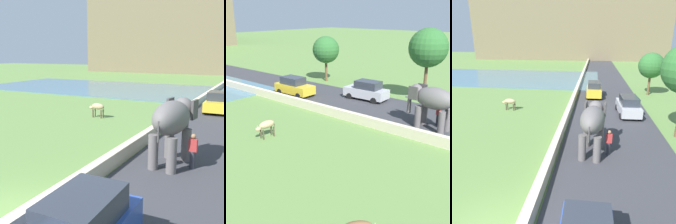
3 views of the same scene
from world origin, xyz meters
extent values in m
cube|color=beige|center=(1.20, 18.00, 0.35)|extent=(0.40, 110.00, 0.70)
cube|color=slate|center=(-14.00, 32.54, 0.04)|extent=(36.00, 18.00, 0.08)
cube|color=#75664C|center=(-6.00, 80.69, 10.68)|extent=(64.00, 28.00, 21.36)
ellipsoid|color=#605B5B|center=(3.42, 6.74, 2.24)|extent=(1.68, 2.84, 1.50)
cylinder|color=#605B5B|center=(3.10, 7.66, 0.80)|extent=(0.44, 0.44, 1.60)
cylinder|color=#605B5B|center=(3.94, 7.57, 0.80)|extent=(0.44, 0.44, 1.60)
cylinder|color=#605B5B|center=(2.91, 5.92, 0.80)|extent=(0.44, 0.44, 1.60)
cylinder|color=#605B5B|center=(3.75, 5.82, 0.80)|extent=(0.44, 0.44, 1.60)
ellipsoid|color=#605B5B|center=(3.58, 8.15, 2.42)|extent=(1.09, 1.00, 1.10)
cube|color=#484444|center=(2.97, 8.08, 2.46)|extent=(0.20, 0.71, 0.90)
cube|color=#484444|center=(4.16, 7.95, 2.46)|extent=(0.20, 0.71, 0.90)
cylinder|color=#605B5B|center=(3.63, 8.62, 1.54)|extent=(0.28, 0.28, 1.50)
cone|color=silver|center=(3.40, 8.58, 1.99)|extent=(0.18, 0.57, 0.17)
cone|color=silver|center=(3.84, 8.53, 1.99)|extent=(0.18, 0.57, 0.17)
cylinder|color=#484444|center=(3.28, 5.43, 1.89)|extent=(0.08, 0.08, 0.90)
cylinder|color=#33333D|center=(4.43, 6.74, 0.42)|extent=(0.22, 0.22, 0.85)
cube|color=#B73333|center=(4.43, 6.74, 1.13)|extent=(0.36, 0.22, 0.56)
sphere|color=#997051|center=(4.43, 6.74, 1.52)|extent=(0.22, 0.22, 0.22)
cube|color=#2D333D|center=(3.42, -0.47, 1.45)|extent=(1.50, 2.23, 0.70)
cylinder|color=black|center=(2.59, 0.61, 0.30)|extent=(0.19, 0.60, 0.60)
cube|color=gold|center=(3.42, 20.60, 0.70)|extent=(1.76, 4.03, 0.80)
cube|color=#2D333D|center=(3.42, 20.80, 1.45)|extent=(1.48, 2.22, 0.70)
cylinder|color=black|center=(2.64, 19.28, 0.30)|extent=(0.19, 0.60, 0.60)
cylinder|color=black|center=(2.60, 21.88, 0.30)|extent=(0.19, 0.60, 0.60)
ellipsoid|color=tan|center=(-4.65, 14.29, 0.90)|extent=(1.13, 0.53, 0.50)
cylinder|color=#493D2C|center=(-5.04, 14.17, 0.33)|extent=(0.10, 0.10, 0.65)
cylinder|color=#493D2C|center=(-5.02, 14.48, 0.33)|extent=(0.10, 0.10, 0.65)
cylinder|color=#493D2C|center=(-4.28, 14.10, 0.33)|extent=(0.10, 0.10, 0.65)
cylinder|color=#493D2C|center=(-4.25, 14.41, 0.33)|extent=(0.10, 0.10, 0.65)
ellipsoid|color=tan|center=(-5.28, 14.34, 0.75)|extent=(0.42, 0.27, 0.26)
cone|color=beige|center=(-5.28, 14.25, 0.92)|extent=(0.04, 0.04, 0.12)
cone|color=beige|center=(-5.27, 14.43, 0.92)|extent=(0.04, 0.04, 0.12)
cylinder|color=#493D2C|center=(-4.11, 14.24, 0.70)|extent=(0.04, 0.04, 0.45)
camera|label=1|loc=(6.97, -5.86, 5.02)|focal=47.94mm
camera|label=2|loc=(-15.23, -0.53, 7.66)|focal=47.51mm
camera|label=3|loc=(3.43, -4.88, 6.61)|focal=34.35mm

